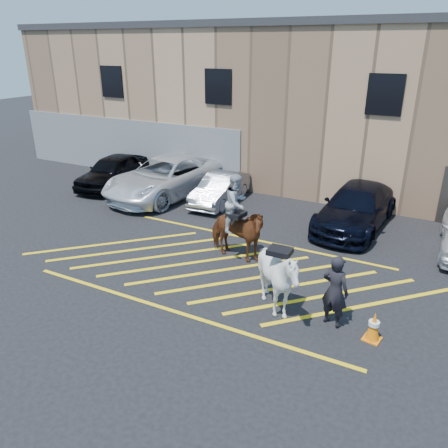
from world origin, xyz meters
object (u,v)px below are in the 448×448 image
at_px(car_black_suv, 113,171).
at_px(car_silver_sedan, 220,189).
at_px(car_blue_suv, 356,207).
at_px(mounted_bay, 236,226).
at_px(traffic_cone, 374,326).
at_px(car_white_pickup, 166,177).
at_px(saddled_white, 278,279).
at_px(handler, 335,291).

xyz_separation_m(car_black_suv, car_silver_sedan, (5.63, 0.28, -0.13)).
height_order(car_blue_suv, mounted_bay, mounted_bay).
relative_size(car_black_suv, mounted_bay, 1.58).
bearing_deg(car_silver_sedan, traffic_cone, -44.28).
distance_m(car_white_pickup, car_blue_suv, 8.29).
relative_size(mounted_bay, traffic_cone, 3.81).
bearing_deg(car_silver_sedan, mounted_bay, -59.29).
height_order(car_white_pickup, car_blue_suv, car_white_pickup).
height_order(car_silver_sedan, saddled_white, saddled_white).
height_order(car_black_suv, traffic_cone, car_black_suv).
bearing_deg(car_blue_suv, car_silver_sedan, -175.56).
relative_size(car_white_pickup, mounted_bay, 2.22).
height_order(car_silver_sedan, handler, handler).
bearing_deg(car_white_pickup, car_black_suv, -171.14).
height_order(car_white_pickup, mounted_bay, mounted_bay).
relative_size(car_silver_sedan, traffic_cone, 5.17).
bearing_deg(saddled_white, handler, 5.91).
xyz_separation_m(car_blue_suv, handler, (0.86, -6.55, 0.17)).
height_order(car_blue_suv, handler, handler).
relative_size(car_white_pickup, car_blue_suv, 1.18).
bearing_deg(traffic_cone, car_blue_suv, 105.35).
height_order(car_white_pickup, traffic_cone, car_white_pickup).
distance_m(car_silver_sedan, mounted_bay, 5.35).
bearing_deg(traffic_cone, car_black_suv, 154.03).
relative_size(car_silver_sedan, saddled_white, 1.96).
distance_m(car_black_suv, car_blue_suv, 11.33).
relative_size(car_blue_suv, saddled_white, 2.71).
height_order(car_white_pickup, handler, handler).
height_order(car_blue_suv, traffic_cone, car_blue_suv).
relative_size(handler, saddled_white, 0.96).
distance_m(car_silver_sedan, saddled_white, 8.44).
xyz_separation_m(car_black_suv, handler, (12.18, -6.24, 0.18)).
distance_m(car_black_suv, car_silver_sedan, 5.64).
bearing_deg(traffic_cone, handler, 169.78).
relative_size(handler, mounted_bay, 0.66).
xyz_separation_m(car_silver_sedan, saddled_white, (5.17, -6.66, 0.35)).
xyz_separation_m(car_silver_sedan, mounted_bay, (2.93, -4.45, 0.50)).
xyz_separation_m(car_white_pickup, car_silver_sedan, (2.59, 0.22, -0.24)).
distance_m(car_white_pickup, saddled_white, 10.09).
xyz_separation_m(car_black_suv, saddled_white, (10.81, -6.38, 0.22)).
distance_m(mounted_bay, saddled_white, 3.15).
relative_size(car_white_pickup, car_silver_sedan, 1.64).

